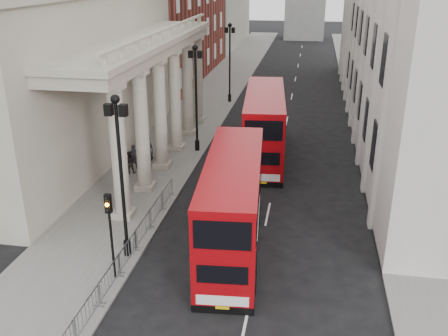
% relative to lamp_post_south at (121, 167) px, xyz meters
% --- Properties ---
extents(ground, '(260.00, 260.00, 0.00)m').
position_rel_lamp_post_south_xyz_m(ground, '(0.60, -4.00, -4.91)').
color(ground, black).
rests_on(ground, ground).
extents(sidewalk_west, '(6.00, 140.00, 0.12)m').
position_rel_lamp_post_south_xyz_m(sidewalk_west, '(-2.40, 26.00, -4.85)').
color(sidewalk_west, slate).
rests_on(sidewalk_west, ground).
extents(sidewalk_east, '(3.00, 140.00, 0.12)m').
position_rel_lamp_post_south_xyz_m(sidewalk_east, '(14.10, 26.00, -4.85)').
color(sidewalk_east, slate).
rests_on(sidewalk_east, ground).
extents(kerb, '(0.20, 140.00, 0.14)m').
position_rel_lamp_post_south_xyz_m(kerb, '(0.55, 26.00, -4.84)').
color(kerb, slate).
rests_on(kerb, ground).
extents(portico_building, '(9.00, 28.00, 12.00)m').
position_rel_lamp_post_south_xyz_m(portico_building, '(-9.90, 14.00, 1.09)').
color(portico_building, gray).
rests_on(portico_building, ground).
extents(lamp_post_south, '(1.05, 0.44, 8.32)m').
position_rel_lamp_post_south_xyz_m(lamp_post_south, '(0.00, 0.00, 0.00)').
color(lamp_post_south, black).
rests_on(lamp_post_south, sidewalk_west).
extents(lamp_post_mid, '(1.05, 0.44, 8.32)m').
position_rel_lamp_post_south_xyz_m(lamp_post_mid, '(0.00, 16.00, 0.00)').
color(lamp_post_mid, black).
rests_on(lamp_post_mid, sidewalk_west).
extents(lamp_post_north, '(1.05, 0.44, 8.32)m').
position_rel_lamp_post_south_xyz_m(lamp_post_north, '(0.00, 32.00, 0.00)').
color(lamp_post_north, black).
rests_on(lamp_post_north, sidewalk_west).
extents(traffic_light, '(0.28, 0.33, 4.30)m').
position_rel_lamp_post_south_xyz_m(traffic_light, '(0.10, -2.02, -1.80)').
color(traffic_light, black).
rests_on(traffic_light, sidewalk_west).
extents(crowd_barriers, '(0.50, 18.75, 1.10)m').
position_rel_lamp_post_south_xyz_m(crowd_barriers, '(0.25, -1.77, -4.24)').
color(crowd_barriers, gray).
rests_on(crowd_barriers, sidewalk_west).
extents(bus_near, '(3.62, 11.45, 4.86)m').
position_rel_lamp_post_south_xyz_m(bus_near, '(5.10, 1.91, -2.37)').
color(bus_near, '#97070C').
rests_on(bus_near, ground).
extents(bus_far, '(3.85, 12.00, 5.09)m').
position_rel_lamp_post_south_xyz_m(bus_far, '(5.35, 15.66, -2.25)').
color(bus_far, '#A4070D').
rests_on(bus_far, ground).
extents(pedestrian_a, '(0.70, 0.52, 1.75)m').
position_rel_lamp_post_south_xyz_m(pedestrian_a, '(-3.65, 11.41, -3.91)').
color(pedestrian_a, black).
rests_on(pedestrian_a, sidewalk_west).
extents(pedestrian_b, '(0.93, 0.81, 1.64)m').
position_rel_lamp_post_south_xyz_m(pedestrian_b, '(-3.64, 10.45, -3.97)').
color(pedestrian_b, '#292221').
rests_on(pedestrian_b, sidewalk_west).
extents(pedestrian_c, '(1.03, 0.75, 1.93)m').
position_rel_lamp_post_south_xyz_m(pedestrian_c, '(-3.14, 13.06, -3.83)').
color(pedestrian_c, black).
rests_on(pedestrian_c, sidewalk_west).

